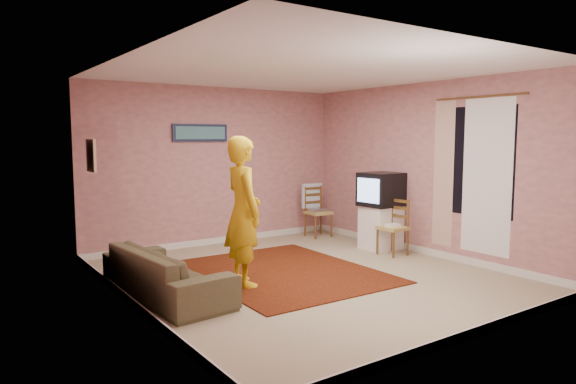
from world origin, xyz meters
TOP-DOWN VIEW (x-y plane):
  - ground at (0.00, 0.00)m, footprint 5.00×5.00m
  - wall_back at (0.00, 2.50)m, footprint 4.50×0.02m
  - wall_front at (0.00, -2.50)m, footprint 4.50×0.02m
  - wall_left at (-2.25, 0.00)m, footprint 0.02×5.00m
  - wall_right at (2.25, 0.00)m, footprint 0.02×5.00m
  - ceiling at (0.00, 0.00)m, footprint 4.50×5.00m
  - baseboard_back at (0.00, 2.49)m, footprint 4.50×0.02m
  - baseboard_front at (0.00, -2.49)m, footprint 4.50×0.02m
  - baseboard_left at (-2.24, 0.00)m, footprint 0.02×5.00m
  - baseboard_right at (2.24, 0.00)m, footprint 0.02×5.00m
  - window at (2.24, -0.90)m, footprint 0.01×1.10m
  - curtain_sheer at (2.23, -1.05)m, footprint 0.01×0.75m
  - curtain_floral at (2.21, -0.35)m, footprint 0.01×0.35m
  - curtain_rod at (2.20, -0.90)m, footprint 0.02×1.40m
  - picture_back at (-0.30, 2.47)m, footprint 0.95×0.04m
  - picture_left at (-2.22, 1.60)m, footprint 0.04×0.38m
  - area_rug at (-0.14, 0.32)m, footprint 2.20×2.73m
  - tv_cabinet at (1.95, 0.63)m, footprint 0.54×0.50m
  - crt_tv at (1.94, 0.63)m, footprint 0.65×0.59m
  - chair_a at (1.75, 1.99)m, footprint 0.42×0.40m
  - dvd_player at (1.75, 1.99)m, footprint 0.32×0.23m
  - blue_throw at (1.75, 2.18)m, footprint 0.42×0.05m
  - chair_b at (1.79, 0.22)m, footprint 0.37×0.39m
  - game_console at (1.79, 0.22)m, footprint 0.22×0.17m
  - sofa at (-1.80, 0.22)m, footprint 0.91×1.96m
  - person at (-0.86, 0.12)m, footprint 0.51×0.71m

SIDE VIEW (x-z plane):
  - ground at x=0.00m, z-range 0.00..0.00m
  - area_rug at x=-0.14m, z-range 0.00..0.01m
  - baseboard_back at x=0.00m, z-range 0.00..0.10m
  - baseboard_front at x=0.00m, z-range 0.00..0.10m
  - baseboard_left at x=-2.24m, z-range 0.00..0.10m
  - baseboard_right at x=2.24m, z-range 0.00..0.10m
  - sofa at x=-1.80m, z-range 0.00..0.55m
  - tv_cabinet at x=1.95m, z-range 0.00..0.69m
  - game_console at x=1.79m, z-range 0.43..0.47m
  - dvd_player at x=1.75m, z-range 0.46..0.51m
  - chair_b at x=1.79m, z-range 0.29..0.75m
  - chair_a at x=1.75m, z-range 0.30..0.79m
  - blue_throw at x=1.75m, z-range 0.51..0.94m
  - person at x=-0.86m, z-range 0.00..1.80m
  - crt_tv at x=1.94m, z-range 0.69..1.22m
  - curtain_sheer at x=2.23m, z-range 0.20..2.30m
  - curtain_floral at x=2.21m, z-range 0.20..2.30m
  - wall_back at x=0.00m, z-range 0.00..2.60m
  - wall_front at x=0.00m, z-range 0.00..2.60m
  - wall_left at x=-2.25m, z-range 0.00..2.60m
  - wall_right at x=2.25m, z-range 0.00..2.60m
  - window at x=2.24m, z-range 0.70..2.20m
  - picture_left at x=-2.22m, z-range 1.34..1.76m
  - picture_back at x=-0.30m, z-range 1.71..1.99m
  - curtain_rod at x=2.20m, z-range 2.31..2.33m
  - ceiling at x=0.00m, z-range 2.59..2.61m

